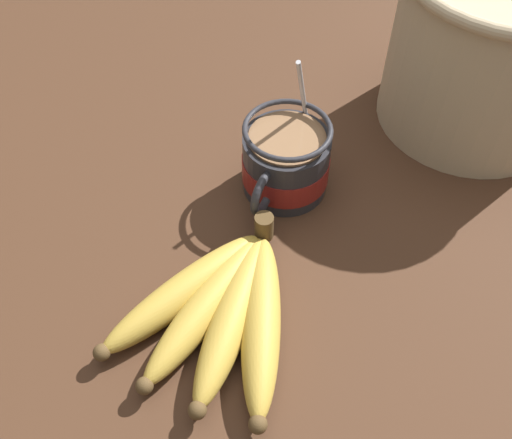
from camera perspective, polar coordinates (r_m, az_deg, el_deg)
The scene contains 4 objects.
table at distance 67.14cm, azimuth -0.85°, elevation 2.09°, with size 118.04×118.04×3.51cm.
coffee_mug at distance 63.37cm, azimuth 2.96°, elevation 5.72°, with size 15.34×9.77×16.04cm.
banana_bunch at distance 54.59cm, azimuth -3.48°, elevation -8.89°, with size 21.40×18.74×4.23cm.
woven_basket at distance 73.75cm, azimuth 22.36°, elevation 15.65°, with size 23.79×23.79×19.64cm.
Camera 1 is at (38.62, 20.54, 52.68)cm, focal length 40.00 mm.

